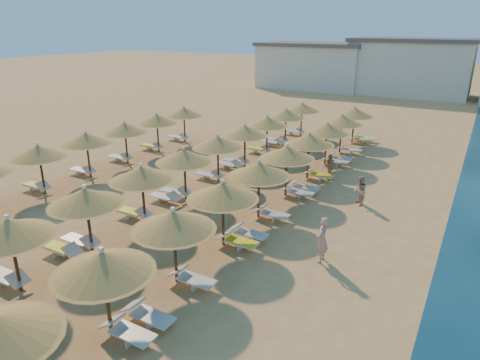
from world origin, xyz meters
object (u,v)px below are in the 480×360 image
Objects in this scene: parasol_row_east at (259,170)px; beachgoer_c at (330,167)px; beachgoer_b at (360,191)px; parasol_row_west at (184,157)px; beachgoer_a at (322,240)px.

parasol_row_east reaches higher than beachgoer_c.
beachgoer_b is at bearing 45.06° from parasol_row_east.
parasol_row_west is at bearing 180.00° from parasol_row_east.
beachgoer_b is (3.92, 3.93, -1.64)m from parasol_row_east.
parasol_row_west is 18.60× the size of beachgoer_a.
parasol_row_west is 9.36m from beachgoer_b.
beachgoer_b is at bearing 25.21° from parasol_row_west.
parasol_row_east is 7.25m from beachgoer_c.
parasol_row_east is at bearing 0.00° from parasol_row_west.
beachgoer_b is (8.34, 3.93, -1.64)m from parasol_row_west.
beachgoer_c is at bearing -169.87° from beachgoer_b.
parasol_row_east is 22.28× the size of beachgoer_c.
beachgoer_c is 4.04m from beachgoer_b.
parasol_row_east is 18.60× the size of beachgoer_a.
parasol_row_west is (-4.42, 0.00, 0.00)m from parasol_row_east.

